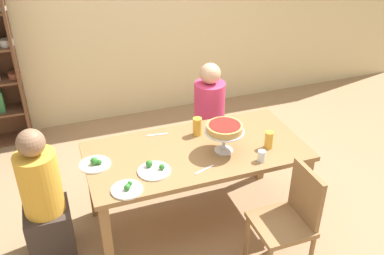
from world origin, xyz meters
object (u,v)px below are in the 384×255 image
(diner_head_west, at_px, (45,205))
(cutlery_knife_near, at_px, (157,135))
(salad_plate_far_diner, at_px, (127,189))
(cutlery_fork_near, at_px, (204,170))
(beer_glass_amber_tall, at_px, (269,140))
(water_glass_clear_near, at_px, (262,156))
(dining_table, at_px, (196,159))
(diner_far_right, at_px, (209,125))
(deep_dish_pizza_stand, at_px, (224,130))
(salad_plate_near_diner, at_px, (154,170))
(chair_near_right, at_px, (290,216))
(beer_glass_amber_short, at_px, (197,126))
(salad_plate_spare, at_px, (95,164))

(diner_head_west, bearing_deg, cutlery_knife_near, 17.21)
(diner_head_west, height_order, cutlery_knife_near, diner_head_west)
(salad_plate_far_diner, height_order, cutlery_fork_near, salad_plate_far_diner)
(beer_glass_amber_tall, bearing_deg, water_glass_clear_near, -133.69)
(dining_table, xyz_separation_m, diner_far_right, (0.41, 0.73, -0.16))
(deep_dish_pizza_stand, height_order, salad_plate_near_diner, deep_dish_pizza_stand)
(chair_near_right, xyz_separation_m, cutlery_knife_near, (-0.70, 1.03, 0.26))
(dining_table, xyz_separation_m, deep_dish_pizza_stand, (0.20, -0.09, 0.29))
(cutlery_fork_near, bearing_deg, diner_far_right, 47.24)
(salad_plate_near_diner, xyz_separation_m, beer_glass_amber_tall, (0.96, -0.00, 0.06))
(dining_table, height_order, beer_glass_amber_tall, beer_glass_amber_tall)
(dining_table, bearing_deg, beer_glass_amber_short, 67.54)
(diner_far_right, height_order, salad_plate_spare, diner_far_right)
(salad_plate_far_diner, height_order, salad_plate_spare, salad_plate_spare)
(salad_plate_spare, bearing_deg, beer_glass_amber_tall, -9.41)
(chair_near_right, bearing_deg, water_glass_clear_near, 8.27)
(salad_plate_near_diner, height_order, water_glass_clear_near, water_glass_clear_near)
(beer_glass_amber_tall, xyz_separation_m, cutlery_fork_near, (-0.60, -0.11, -0.07))
(diner_far_right, bearing_deg, chair_near_right, 2.53)
(cutlery_knife_near, bearing_deg, dining_table, 132.62)
(chair_near_right, relative_size, salad_plate_far_diner, 3.88)
(diner_head_west, bearing_deg, water_glass_clear_near, -11.88)
(salad_plate_spare, xyz_separation_m, cutlery_fork_near, (0.76, -0.34, -0.01))
(deep_dish_pizza_stand, height_order, beer_glass_amber_tall, deep_dish_pizza_stand)
(chair_near_right, xyz_separation_m, water_glass_clear_near, (-0.06, 0.39, 0.30))
(salad_plate_far_diner, bearing_deg, chair_near_right, -19.13)
(salad_plate_far_diner, relative_size, cutlery_knife_near, 1.25)
(beer_glass_amber_short, bearing_deg, diner_far_right, 58.14)
(diner_head_west, distance_m, salad_plate_spare, 0.49)
(salad_plate_far_diner, bearing_deg, dining_table, 27.12)
(salad_plate_far_diner, distance_m, cutlery_fork_near, 0.60)
(deep_dish_pizza_stand, relative_size, salad_plate_far_diner, 1.40)
(water_glass_clear_near, xyz_separation_m, cutlery_fork_near, (-0.46, 0.04, -0.04))
(diner_far_right, bearing_deg, water_glass_clear_near, 0.39)
(diner_far_right, distance_m, beer_glass_amber_tall, 0.97)
(salad_plate_far_diner, height_order, cutlery_knife_near, salad_plate_far_diner)
(beer_glass_amber_tall, bearing_deg, salad_plate_spare, 170.59)
(cutlery_fork_near, distance_m, cutlery_knife_near, 0.64)
(salad_plate_spare, bearing_deg, diner_head_west, -175.46)
(salad_plate_spare, bearing_deg, cutlery_knife_near, 25.52)
(diner_far_right, height_order, diner_head_west, same)
(beer_glass_amber_tall, height_order, cutlery_fork_near, beer_glass_amber_tall)
(dining_table, height_order, water_glass_clear_near, water_glass_clear_near)
(diner_head_west, xyz_separation_m, salad_plate_spare, (0.41, 0.03, 0.26))
(diner_far_right, bearing_deg, dining_table, -29.24)
(chair_near_right, distance_m, salad_plate_spare, 1.51)
(salad_plate_near_diner, distance_m, salad_plate_far_diner, 0.28)
(beer_glass_amber_tall, relative_size, cutlery_knife_near, 0.80)
(deep_dish_pizza_stand, bearing_deg, beer_glass_amber_tall, -11.99)
(salad_plate_spare, relative_size, cutlery_fork_near, 1.32)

